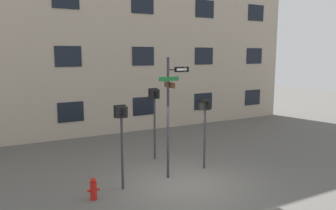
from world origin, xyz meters
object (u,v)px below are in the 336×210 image
Objects in this scene: pedestrian_signal_across at (155,104)px; fire_hydrant at (93,189)px; street_sign_pole at (170,109)px; pedestrian_signal_right at (205,114)px; pedestrian_signal_left at (122,124)px.

pedestrian_signal_across reaches higher than fire_hydrant.
street_sign_pole reaches higher than fire_hydrant.
street_sign_pole reaches higher than pedestrian_signal_right.
fire_hydrant is at bearing -162.36° from pedestrian_signal_left.
pedestrian_signal_across is (-1.14, 1.89, 0.21)m from pedestrian_signal_right.
pedestrian_signal_left is at bearing -174.16° from street_sign_pole.
pedestrian_signal_across is 4.59m from fire_hydrant.
pedestrian_signal_right reaches higher than fire_hydrant.
pedestrian_signal_left is 3.17m from pedestrian_signal_across.
street_sign_pole is at bearing 5.84° from pedestrian_signal_left.
pedestrian_signal_right is 2.22m from pedestrian_signal_across.
pedestrian_signal_left is (-1.80, -0.18, -0.32)m from street_sign_pole.
pedestrian_signal_across reaches higher than pedestrian_signal_left.
fire_hydrant is (-4.40, -0.69, -1.74)m from pedestrian_signal_right.
pedestrian_signal_across reaches higher than pedestrian_signal_right.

